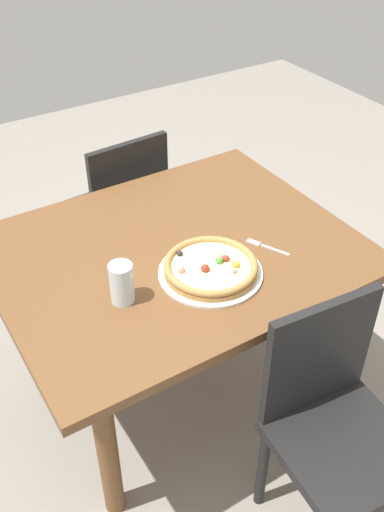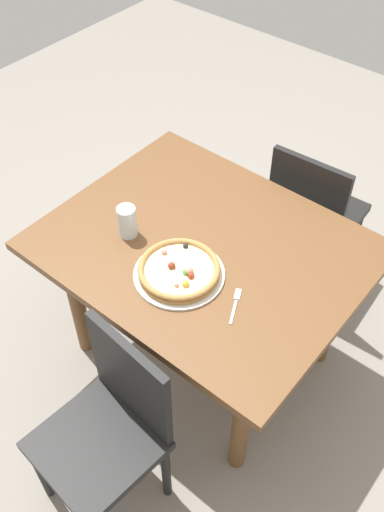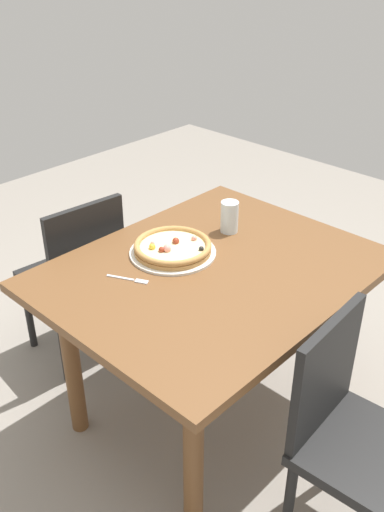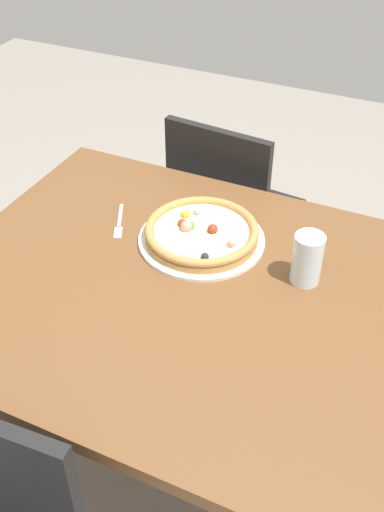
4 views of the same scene
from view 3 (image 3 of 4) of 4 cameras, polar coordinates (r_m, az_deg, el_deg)
ground_plane at (r=2.64m, az=1.73°, el=-15.19°), size 6.00×6.00×0.00m
dining_table at (r=2.23m, az=1.99°, el=-3.50°), size 1.24×1.00×0.75m
chair_near at (r=2.69m, az=-11.53°, el=-1.80°), size 0.43×0.43×0.87m
chair_far at (r=1.97m, az=15.85°, el=-16.86°), size 0.42×0.42×0.87m
plate at (r=2.26m, az=-1.96°, el=0.37°), size 0.35×0.35×0.01m
pizza at (r=2.25m, az=-1.97°, el=0.92°), size 0.31×0.31×0.05m
fork at (r=2.10m, az=-6.19°, el=-2.38°), size 0.09×0.16×0.00m
drinking_glass at (r=2.40m, az=3.81°, el=3.97°), size 0.08×0.08×0.14m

